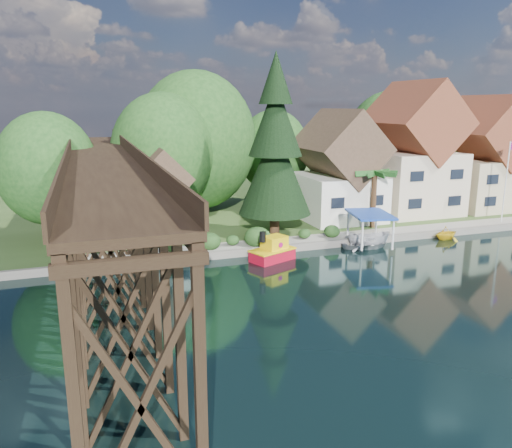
% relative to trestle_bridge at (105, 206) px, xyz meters
% --- Properties ---
extents(ground, '(140.00, 140.00, 0.00)m').
position_rel_trestle_bridge_xyz_m(ground, '(16.00, -5.17, -5.35)').
color(ground, black).
rests_on(ground, ground).
extents(bank, '(140.00, 52.00, 0.50)m').
position_rel_trestle_bridge_xyz_m(bank, '(16.00, 28.83, -5.10)').
color(bank, '#2E481C').
rests_on(bank, ground).
extents(seawall, '(60.00, 0.40, 0.62)m').
position_rel_trestle_bridge_xyz_m(seawall, '(20.00, 2.83, -5.04)').
color(seawall, slate).
rests_on(seawall, ground).
extents(promenade, '(50.00, 2.60, 0.06)m').
position_rel_trestle_bridge_xyz_m(promenade, '(22.00, 4.13, -4.82)').
color(promenade, gray).
rests_on(promenade, bank).
extents(trestle_bridge, '(4.12, 44.18, 9.30)m').
position_rel_trestle_bridge_xyz_m(trestle_bridge, '(0.00, 0.00, 0.00)').
color(trestle_bridge, black).
rests_on(trestle_bridge, ground).
extents(house_left, '(7.64, 8.64, 11.02)m').
position_rel_trestle_bridge_xyz_m(house_left, '(23.00, 10.83, -0.21)').
color(house_left, white).
rests_on(house_left, bank).
extents(house_center, '(8.65, 9.18, 13.89)m').
position_rel_trestle_bridge_xyz_m(house_center, '(32.00, 11.33, 1.07)').
color(house_center, beige).
rests_on(house_center, bank).
extents(house_right, '(8.15, 8.64, 12.45)m').
position_rel_trestle_bridge_xyz_m(house_right, '(41.00, 10.83, 0.43)').
color(house_right, '#C4B38D').
rests_on(house_right, bank).
extents(shed, '(5.09, 5.40, 7.85)m').
position_rel_trestle_bridge_xyz_m(shed, '(5.00, 9.33, -1.52)').
color(shed, white).
rests_on(shed, bank).
extents(bg_trees, '(49.90, 13.30, 10.57)m').
position_rel_trestle_bridge_xyz_m(bg_trees, '(17.00, 16.08, 1.94)').
color(bg_trees, '#382314').
rests_on(bg_trees, bank).
extents(shrubs, '(15.76, 2.47, 1.70)m').
position_rel_trestle_bridge_xyz_m(shrubs, '(11.40, 4.09, -4.12)').
color(shrubs, '#1C3C15').
rests_on(shrubs, bank).
extents(conifer, '(6.41, 6.41, 15.77)m').
position_rel_trestle_bridge_xyz_m(conifer, '(14.65, 6.83, 2.75)').
color(conifer, '#382314').
rests_on(conifer, bank).
extents(palm_tree, '(5.17, 5.17, 5.75)m').
position_rel_trestle_bridge_xyz_m(palm_tree, '(24.42, 6.36, 0.17)').
color(palm_tree, '#382314').
rests_on(palm_tree, bank).
extents(flagpole, '(1.17, 0.52, 7.94)m').
position_rel_trestle_bridge_xyz_m(flagpole, '(37.85, 4.09, 0.02)').
color(flagpole, white).
rests_on(flagpole, bank).
extents(tugboat, '(3.95, 3.09, 2.53)m').
position_rel_trestle_bridge_xyz_m(tugboat, '(12.31, 1.07, -4.59)').
color(tugboat, '#AE0B22').
rests_on(tugboat, ground).
extents(boat_white_a, '(4.47, 3.72, 0.80)m').
position_rel_trestle_bridge_xyz_m(boat_white_a, '(20.90, 1.83, -4.95)').
color(boat_white_a, silver).
rests_on(boat_white_a, ground).
extents(boat_canopy, '(4.07, 5.16, 2.95)m').
position_rel_trestle_bridge_xyz_m(boat_canopy, '(21.43, 1.97, -4.08)').
color(boat_canopy, silver).
rests_on(boat_canopy, ground).
extents(boat_yellow, '(2.94, 2.65, 1.36)m').
position_rel_trestle_bridge_xyz_m(boat_yellow, '(29.38, 1.90, -4.67)').
color(boat_yellow, yellow).
rests_on(boat_yellow, ground).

